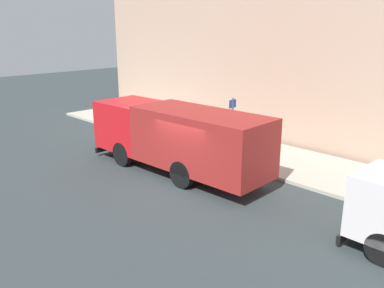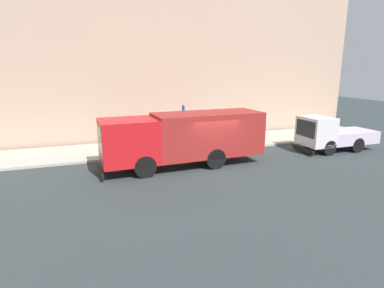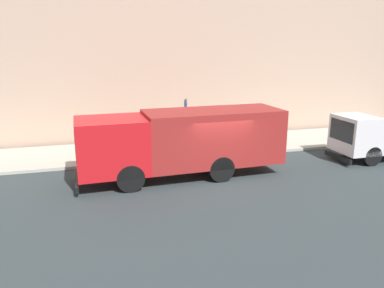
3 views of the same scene
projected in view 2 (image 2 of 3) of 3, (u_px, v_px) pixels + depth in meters
name	position (u px, v px, depth m)	size (l,w,h in m)	color
ground	(214.00, 167.00, 16.31)	(80.00, 80.00, 0.00)	#313A3C
sidewalk	(184.00, 145.00, 20.94)	(4.13, 30.00, 0.14)	#B2B1A0
building_facade	(172.00, 61.00, 22.00)	(0.50, 30.00, 11.17)	tan
large_utility_truck	(184.00, 136.00, 16.21)	(2.62, 8.59, 2.77)	red
small_flatbed_truck	(331.00, 135.00, 19.46)	(2.05, 5.07, 2.19)	silver
pedestrian_walking	(153.00, 132.00, 20.02)	(0.51, 0.51, 1.77)	black
pedestrian_standing	(113.00, 141.00, 17.82)	(0.46, 0.46, 1.66)	#3E3A54
traffic_cone_orange	(124.00, 150.00, 17.94)	(0.47, 0.47, 0.67)	orange
street_sign_post	(184.00, 124.00, 18.78)	(0.44, 0.08, 2.80)	#4C5156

